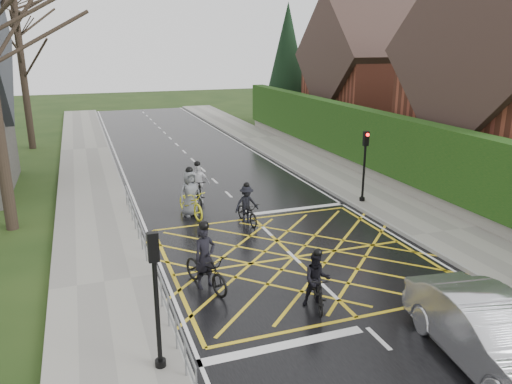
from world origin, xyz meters
TOP-DOWN VIEW (x-y plane):
  - ground at (0.00, 0.00)m, footprint 120.00×120.00m
  - road at (0.00, 0.00)m, footprint 9.00×80.00m
  - sidewalk_right at (6.00, 0.00)m, footprint 3.00×80.00m
  - sidewalk_left at (-6.00, 0.00)m, footprint 3.00×80.00m
  - stone_wall at (7.75, 6.00)m, footprint 0.50×38.00m
  - hedge at (7.75, 6.00)m, footprint 0.90×38.00m
  - house_far at (14.75, 18.00)m, footprint 9.80×8.80m
  - conifer at (10.75, 26.00)m, footprint 4.60×4.60m
  - tree_far at (-9.30, 22.00)m, footprint 8.40×8.40m
  - railing_south at (-4.65, -3.50)m, footprint 0.05×5.04m
  - railing_north at (-4.65, 4.00)m, footprint 0.05×6.04m
  - traffic_light_ne at (5.10, 4.20)m, footprint 0.24×0.31m
  - traffic_light_sw at (-5.10, -4.50)m, footprint 0.24×0.31m
  - cyclist_rear at (-3.23, -1.07)m, footprint 1.37×2.20m
  - cyclist_back at (-0.70, -3.10)m, footprint 0.96×1.70m
  - cyclist_mid at (-0.40, 3.64)m, footprint 1.03×1.74m
  - cyclist_front at (-1.59, 6.77)m, footprint 1.05×1.92m
  - cyclist_lead at (-2.29, 5.16)m, footprint 1.17×2.22m
  - car at (1.64, -6.64)m, footprint 2.23×4.84m

SIDE VIEW (x-z plane):
  - ground at x=0.00m, z-range 0.00..0.00m
  - road at x=0.00m, z-range 0.00..0.01m
  - sidewalk_right at x=6.00m, z-range 0.00..0.15m
  - sidewalk_left at x=-6.00m, z-range 0.00..0.15m
  - stone_wall at x=7.75m, z-range 0.00..0.70m
  - cyclist_mid at x=-0.40m, z-range -0.22..1.42m
  - cyclist_back at x=-0.70m, z-range -0.20..1.45m
  - cyclist_rear at x=-3.23m, z-range -0.35..1.66m
  - cyclist_front at x=-1.59m, z-range -0.25..1.64m
  - cyclist_lead at x=-2.29m, z-range -0.32..1.74m
  - car at x=1.64m, z-range 0.00..1.54m
  - railing_south at x=-4.65m, z-range 0.27..1.29m
  - railing_north at x=-4.65m, z-range 0.27..1.30m
  - traffic_light_ne at x=5.10m, z-range 0.06..3.27m
  - traffic_light_sw at x=-5.10m, z-range 0.06..3.27m
  - hedge at x=7.75m, z-range 0.70..3.50m
  - house_far at x=14.75m, z-range -0.79..9.51m
  - conifer at x=10.75m, z-range -0.01..9.99m
  - tree_far at x=-9.30m, z-range 1.99..12.39m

